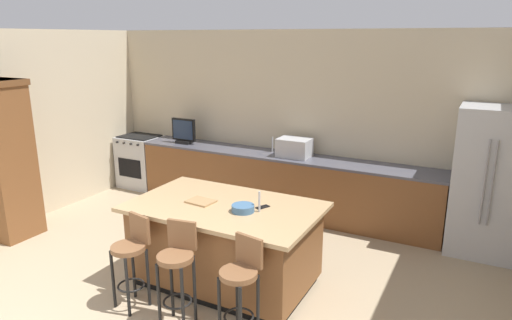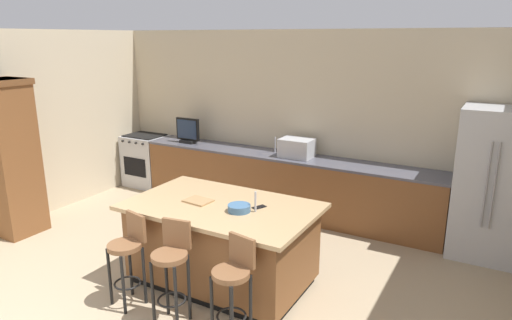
{
  "view_description": "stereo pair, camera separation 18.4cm",
  "coord_description": "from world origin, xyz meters",
  "px_view_note": "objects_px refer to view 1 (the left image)",
  "views": [
    {
      "loc": [
        2.69,
        -1.56,
        2.67
      ],
      "look_at": [
        0.13,
        3.38,
        1.15
      ],
      "focal_mm": 31.76,
      "sensor_mm": 36.0,
      "label": 1
    },
    {
      "loc": [
        2.85,
        -1.47,
        2.67
      ],
      "look_at": [
        0.13,
        3.38,
        1.15
      ],
      "focal_mm": 31.76,
      "sensor_mm": 36.0,
      "label": 2
    }
  ],
  "objects_px": {
    "kitchen_island": "(225,244)",
    "cell_phone": "(263,207)",
    "tv_monitor": "(184,132)",
    "fruit_bowl": "(243,208)",
    "bar_stool_right": "(241,281)",
    "refrigerator": "(488,182)",
    "range_oven": "(141,161)",
    "microwave": "(294,148)",
    "cabinet_tower": "(5,158)",
    "bar_stool_left": "(132,254)",
    "bar_stool_center": "(177,265)",
    "cutting_board": "(201,201)"
  },
  "relations": [
    {
      "from": "cabinet_tower",
      "to": "refrigerator",
      "type": "bearing_deg",
      "value": 22.85
    },
    {
      "from": "bar_stool_right",
      "to": "cell_phone",
      "type": "bearing_deg",
      "value": 115.67
    },
    {
      "from": "cabinet_tower",
      "to": "fruit_bowl",
      "type": "height_order",
      "value": "cabinet_tower"
    },
    {
      "from": "kitchen_island",
      "to": "cutting_board",
      "type": "relative_size",
      "value": 7.03
    },
    {
      "from": "tv_monitor",
      "to": "bar_stool_right",
      "type": "height_order",
      "value": "tv_monitor"
    },
    {
      "from": "refrigerator",
      "to": "range_oven",
      "type": "relative_size",
      "value": 1.97
    },
    {
      "from": "tv_monitor",
      "to": "bar_stool_left",
      "type": "relative_size",
      "value": 0.46
    },
    {
      "from": "bar_stool_right",
      "to": "cutting_board",
      "type": "distance_m",
      "value": 1.21
    },
    {
      "from": "cell_phone",
      "to": "tv_monitor",
      "type": "bearing_deg",
      "value": 165.64
    },
    {
      "from": "refrigerator",
      "to": "fruit_bowl",
      "type": "xyz_separation_m",
      "value": [
        -2.22,
        -2.23,
        0.03
      ]
    },
    {
      "from": "refrigerator",
      "to": "cabinet_tower",
      "type": "xyz_separation_m",
      "value": [
        -5.74,
        -2.42,
        0.18
      ]
    },
    {
      "from": "fruit_bowl",
      "to": "cabinet_tower",
      "type": "bearing_deg",
      "value": -176.94
    },
    {
      "from": "tv_monitor",
      "to": "bar_stool_left",
      "type": "xyz_separation_m",
      "value": [
        1.5,
        -2.97,
        -0.55
      ]
    },
    {
      "from": "tv_monitor",
      "to": "bar_stool_center",
      "type": "xyz_separation_m",
      "value": [
        2.1,
        -3.0,
        -0.51
      ]
    },
    {
      "from": "range_oven",
      "to": "fruit_bowl",
      "type": "height_order",
      "value": "fruit_bowl"
    },
    {
      "from": "refrigerator",
      "to": "bar_stool_left",
      "type": "distance_m",
      "value": 4.3
    },
    {
      "from": "bar_stool_left",
      "to": "bar_stool_center",
      "type": "relative_size",
      "value": 0.94
    },
    {
      "from": "range_oven",
      "to": "cabinet_tower",
      "type": "bearing_deg",
      "value": -92.66
    },
    {
      "from": "tv_monitor",
      "to": "microwave",
      "type": "bearing_deg",
      "value": 1.5
    },
    {
      "from": "cabinet_tower",
      "to": "cutting_board",
      "type": "distance_m",
      "value": 2.99
    },
    {
      "from": "bar_stool_left",
      "to": "bar_stool_center",
      "type": "bearing_deg",
      "value": 8.46
    },
    {
      "from": "microwave",
      "to": "cabinet_tower",
      "type": "bearing_deg",
      "value": -141.66
    },
    {
      "from": "refrigerator",
      "to": "bar_stool_right",
      "type": "xyz_separation_m",
      "value": [
        -1.86,
        -2.93,
        -0.35
      ]
    },
    {
      "from": "bar_stool_center",
      "to": "cutting_board",
      "type": "xyz_separation_m",
      "value": [
        -0.27,
        0.8,
        0.32
      ]
    },
    {
      "from": "cabinet_tower",
      "to": "kitchen_island",
      "type": "bearing_deg",
      "value": 4.61
    },
    {
      "from": "range_oven",
      "to": "tv_monitor",
      "type": "distance_m",
      "value": 1.22
    },
    {
      "from": "refrigerator",
      "to": "bar_stool_right",
      "type": "relative_size",
      "value": 1.93
    },
    {
      "from": "cell_phone",
      "to": "bar_stool_left",
      "type": "bearing_deg",
      "value": -112.25
    },
    {
      "from": "fruit_bowl",
      "to": "cutting_board",
      "type": "distance_m",
      "value": 0.54
    },
    {
      "from": "cabinet_tower",
      "to": "cutting_board",
      "type": "relative_size",
      "value": 7.41
    },
    {
      "from": "refrigerator",
      "to": "cabinet_tower",
      "type": "distance_m",
      "value": 6.23
    },
    {
      "from": "cutting_board",
      "to": "fruit_bowl",
      "type": "bearing_deg",
      "value": -2.88
    },
    {
      "from": "bar_stool_center",
      "to": "bar_stool_right",
      "type": "distance_m",
      "value": 0.64
    },
    {
      "from": "tv_monitor",
      "to": "fruit_bowl",
      "type": "relative_size",
      "value": 1.88
    },
    {
      "from": "cabinet_tower",
      "to": "bar_stool_center",
      "type": "bearing_deg",
      "value": -10.17
    },
    {
      "from": "microwave",
      "to": "cutting_board",
      "type": "distance_m",
      "value": 2.27
    },
    {
      "from": "bar_stool_center",
      "to": "bar_stool_left",
      "type": "bearing_deg",
      "value": 167.2
    },
    {
      "from": "microwave",
      "to": "fruit_bowl",
      "type": "distance_m",
      "value": 2.32
    },
    {
      "from": "bar_stool_center",
      "to": "cabinet_tower",
      "type": "bearing_deg",
      "value": 160.79
    },
    {
      "from": "range_oven",
      "to": "cutting_board",
      "type": "relative_size",
      "value": 3.29
    },
    {
      "from": "microwave",
      "to": "tv_monitor",
      "type": "height_order",
      "value": "tv_monitor"
    },
    {
      "from": "microwave",
      "to": "range_oven",
      "type": "bearing_deg",
      "value": -179.98
    },
    {
      "from": "fruit_bowl",
      "to": "cutting_board",
      "type": "height_order",
      "value": "fruit_bowl"
    },
    {
      "from": "bar_stool_left",
      "to": "cutting_board",
      "type": "height_order",
      "value": "bar_stool_left"
    },
    {
      "from": "refrigerator",
      "to": "bar_stool_center",
      "type": "relative_size",
      "value": 1.84
    },
    {
      "from": "bar_stool_left",
      "to": "bar_stool_right",
      "type": "distance_m",
      "value": 1.23
    },
    {
      "from": "refrigerator",
      "to": "fruit_bowl",
      "type": "distance_m",
      "value": 3.15
    },
    {
      "from": "kitchen_island",
      "to": "cell_phone",
      "type": "distance_m",
      "value": 0.62
    },
    {
      "from": "microwave",
      "to": "bar_stool_right",
      "type": "xyz_separation_m",
      "value": [
        0.75,
        -2.98,
        -0.48
      ]
    },
    {
      "from": "microwave",
      "to": "tv_monitor",
      "type": "bearing_deg",
      "value": -178.5
    }
  ]
}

